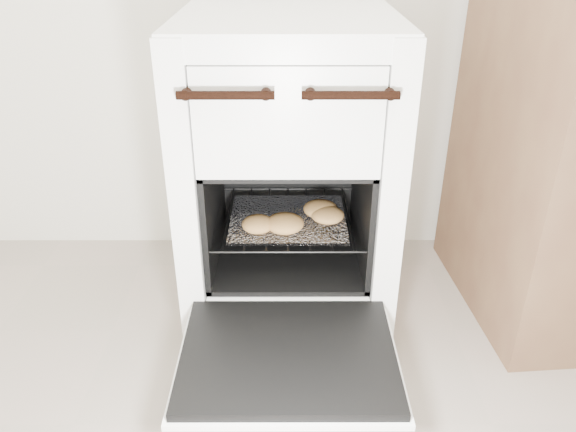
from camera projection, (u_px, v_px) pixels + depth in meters
name	position (u px, v px, depth m)	size (l,w,h in m)	color
stove	(288.00, 179.00, 1.58)	(0.56, 0.62, 0.85)	white
oven_door	(288.00, 357.00, 1.27)	(0.50, 0.39, 0.04)	black
oven_rack	(288.00, 217.00, 1.57)	(0.41, 0.39, 0.01)	black
foil_sheet	(288.00, 219.00, 1.55)	(0.32, 0.28, 0.01)	white
baked_rolls	(298.00, 218.00, 1.50)	(0.31, 0.21, 0.04)	tan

